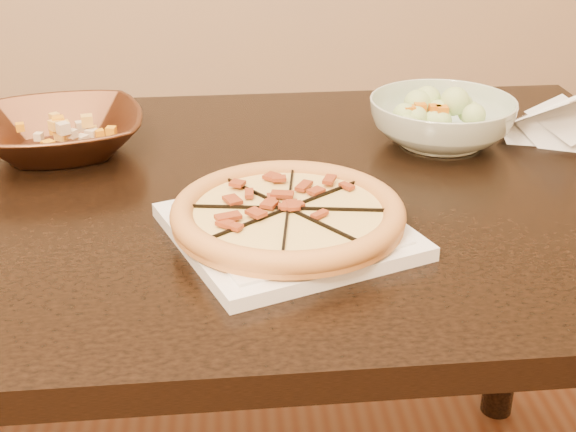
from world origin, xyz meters
The scene contains 8 objects.
dining_table centered at (0.12, -0.14, 0.65)m, with size 1.40×0.92×0.75m.
plate centered at (0.20, -0.31, 0.76)m, with size 0.35×0.35×0.02m.
pizza centered at (0.20, -0.31, 0.78)m, with size 0.30×0.30×0.03m.
bronze_bowl centered at (-0.13, 0.02, 0.78)m, with size 0.26×0.26×0.06m, color #542F1C.
mixed_dish centered at (-0.13, 0.02, 0.83)m, with size 0.13×0.12×0.03m.
salad_bowl centered at (0.48, 0.01, 0.79)m, with size 0.24×0.24×0.07m, color #BACCBC.
salad centered at (0.48, 0.01, 0.84)m, with size 0.11×0.11×0.04m.
cling_film centered at (0.68, 0.01, 0.78)m, with size 0.18×0.14×0.05m, color silver, non-canonical shape.
Camera 1 is at (0.12, -1.21, 1.22)m, focal length 50.00 mm.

